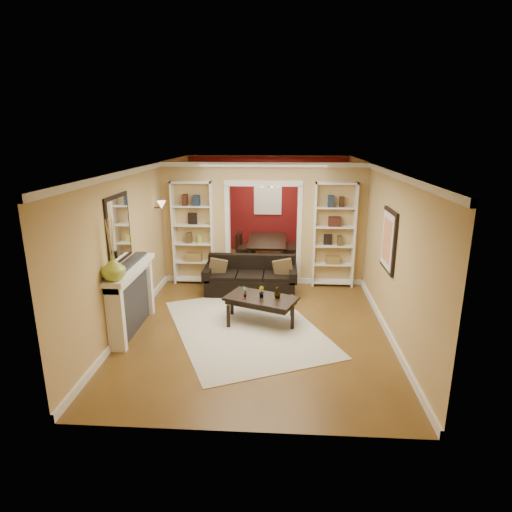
# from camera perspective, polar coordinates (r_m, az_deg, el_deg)

# --- Properties ---
(floor) EXTENTS (8.00, 8.00, 0.00)m
(floor) POSITION_cam_1_polar(r_m,az_deg,el_deg) (8.77, 0.57, -5.96)
(floor) COLOR brown
(floor) RESTS_ON ground
(ceiling) EXTENTS (8.00, 8.00, 0.00)m
(ceiling) POSITION_cam_1_polar(r_m,az_deg,el_deg) (8.16, 0.63, 11.91)
(ceiling) COLOR white
(ceiling) RESTS_ON ground
(wall_back) EXTENTS (8.00, 0.00, 8.00)m
(wall_back) POSITION_cam_1_polar(r_m,az_deg,el_deg) (12.29, 1.59, 6.96)
(wall_back) COLOR tan
(wall_back) RESTS_ON ground
(wall_front) EXTENTS (8.00, 0.00, 8.00)m
(wall_front) POSITION_cam_1_polar(r_m,az_deg,el_deg) (4.58, -2.07, -9.00)
(wall_front) COLOR tan
(wall_front) RESTS_ON ground
(wall_left) EXTENTS (0.00, 8.00, 8.00)m
(wall_left) POSITION_cam_1_polar(r_m,az_deg,el_deg) (8.77, -14.26, 2.78)
(wall_left) COLOR tan
(wall_left) RESTS_ON ground
(wall_right) EXTENTS (0.00, 8.00, 8.00)m
(wall_right) POSITION_cam_1_polar(r_m,az_deg,el_deg) (8.55, 15.85, 2.33)
(wall_right) COLOR tan
(wall_right) RESTS_ON ground
(partition_wall) EXTENTS (4.50, 0.15, 2.70)m
(partition_wall) POSITION_cam_1_polar(r_m,az_deg,el_deg) (9.53, 0.98, 4.31)
(partition_wall) COLOR tan
(partition_wall) RESTS_ON floor
(red_back_panel) EXTENTS (4.44, 0.04, 2.64)m
(red_back_panel) POSITION_cam_1_polar(r_m,az_deg,el_deg) (12.26, 1.58, 6.80)
(red_back_panel) COLOR maroon
(red_back_panel) RESTS_ON floor
(dining_window) EXTENTS (0.78, 0.03, 0.98)m
(dining_window) POSITION_cam_1_polar(r_m,az_deg,el_deg) (12.19, 1.58, 7.84)
(dining_window) COLOR #8CA5CC
(dining_window) RESTS_ON wall_back
(area_rug) EXTENTS (3.40, 3.88, 0.01)m
(area_rug) POSITION_cam_1_polar(r_m,az_deg,el_deg) (7.63, -1.38, -9.45)
(area_rug) COLOR beige
(area_rug) RESTS_ON floor
(sofa) EXTENTS (1.96, 0.85, 0.77)m
(sofa) POSITION_cam_1_polar(r_m,az_deg,el_deg) (9.08, -0.74, -2.62)
(sofa) COLOR black
(sofa) RESTS_ON floor
(pillow_left) EXTENTS (0.38, 0.17, 0.37)m
(pillow_left) POSITION_cam_1_polar(r_m,az_deg,el_deg) (9.08, -5.13, -1.51)
(pillow_left) COLOR brown
(pillow_left) RESTS_ON sofa
(pillow_right) EXTENTS (0.40, 0.13, 0.40)m
(pillow_right) POSITION_cam_1_polar(r_m,az_deg,el_deg) (8.98, 3.67, -1.60)
(pillow_right) COLOR brown
(pillow_right) RESTS_ON sofa
(coffee_table) EXTENTS (1.40, 1.09, 0.47)m
(coffee_table) POSITION_cam_1_polar(r_m,az_deg,el_deg) (7.76, 0.68, -7.14)
(coffee_table) COLOR black
(coffee_table) RESTS_ON floor
(plant_left) EXTENTS (0.11, 0.13, 0.20)m
(plant_left) POSITION_cam_1_polar(r_m,az_deg,el_deg) (7.65, -1.48, -4.78)
(plant_left) COLOR #336626
(plant_left) RESTS_ON coffee_table
(plant_center) EXTENTS (0.13, 0.14, 0.20)m
(plant_center) POSITION_cam_1_polar(r_m,az_deg,el_deg) (7.63, 0.69, -4.81)
(plant_center) COLOR #336626
(plant_center) RESTS_ON coffee_table
(plant_right) EXTENTS (0.17, 0.17, 0.21)m
(plant_right) POSITION_cam_1_polar(r_m,az_deg,el_deg) (7.62, 2.87, -4.82)
(plant_right) COLOR #336626
(plant_right) RESTS_ON coffee_table
(bookshelf_left) EXTENTS (0.90, 0.30, 2.30)m
(bookshelf_left) POSITION_cam_1_polar(r_m,az_deg,el_deg) (9.61, -8.36, 3.01)
(bookshelf_left) COLOR white
(bookshelf_left) RESTS_ON floor
(bookshelf_right) EXTENTS (0.90, 0.30, 2.30)m
(bookshelf_right) POSITION_cam_1_polar(r_m,az_deg,el_deg) (9.47, 10.35, 2.73)
(bookshelf_right) COLOR white
(bookshelf_right) RESTS_ON floor
(fireplace) EXTENTS (0.32, 1.70, 1.16)m
(fireplace) POSITION_cam_1_polar(r_m,az_deg,el_deg) (7.58, -16.09, -5.53)
(fireplace) COLOR white
(fireplace) RESTS_ON floor
(vase) EXTENTS (0.39, 0.39, 0.38)m
(vase) POSITION_cam_1_polar(r_m,az_deg,el_deg) (6.74, -18.49, -1.54)
(vase) COLOR #9CB139
(vase) RESTS_ON fireplace
(mirror) EXTENTS (0.03, 0.95, 1.10)m
(mirror) POSITION_cam_1_polar(r_m,az_deg,el_deg) (7.29, -17.87, 3.49)
(mirror) COLOR silver
(mirror) RESTS_ON wall_left
(wall_sconce) EXTENTS (0.18, 0.18, 0.22)m
(wall_sconce) POSITION_cam_1_polar(r_m,az_deg,el_deg) (9.16, -12.84, 6.49)
(wall_sconce) COLOR #FFE0A5
(wall_sconce) RESTS_ON wall_left
(framed_art) EXTENTS (0.04, 0.85, 1.05)m
(framed_art) POSITION_cam_1_polar(r_m,az_deg,el_deg) (7.55, 17.20, 2.01)
(framed_art) COLOR black
(framed_art) RESTS_ON wall_right
(dining_table) EXTENTS (1.75, 0.98, 0.62)m
(dining_table) POSITION_cam_1_polar(r_m,az_deg,el_deg) (11.22, 1.68, 0.64)
(dining_table) COLOR black
(dining_table) RESTS_ON floor
(dining_chair_nw) EXTENTS (0.56, 0.56, 0.90)m
(dining_chair_nw) POSITION_cam_1_polar(r_m,az_deg,el_deg) (10.93, -1.25, 0.99)
(dining_chair_nw) COLOR black
(dining_chair_nw) RESTS_ON floor
(dining_chair_ne) EXTENTS (0.48, 0.48, 0.92)m
(dining_chair_ne) POSITION_cam_1_polar(r_m,az_deg,el_deg) (10.89, 4.53, 0.94)
(dining_chair_ne) COLOR black
(dining_chair_ne) RESTS_ON floor
(dining_chair_sw) EXTENTS (0.42, 0.42, 0.76)m
(dining_chair_sw) POSITION_cam_1_polar(r_m,az_deg,el_deg) (11.53, -1.00, 1.41)
(dining_chair_sw) COLOR black
(dining_chair_sw) RESTS_ON floor
(dining_chair_se) EXTENTS (0.40, 0.40, 0.81)m
(dining_chair_se) POSITION_cam_1_polar(r_m,az_deg,el_deg) (11.49, 4.48, 1.44)
(dining_chair_se) COLOR black
(dining_chair_se) RESTS_ON floor
(chandelier) EXTENTS (0.50, 0.50, 0.30)m
(chandelier) POSITION_cam_1_polar(r_m,az_deg,el_deg) (10.91, 1.36, 9.36)
(chandelier) COLOR #3C261B
(chandelier) RESTS_ON ceiling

